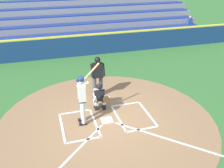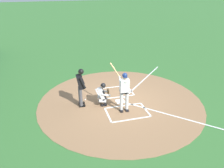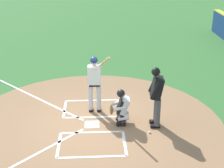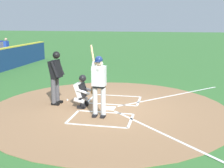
# 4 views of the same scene
# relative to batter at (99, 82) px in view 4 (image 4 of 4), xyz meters

# --- Properties ---
(ground_plane) EXTENTS (120.00, 120.00, 0.00)m
(ground_plane) POSITION_rel_batter_xyz_m (-0.86, 0.11, -1.10)
(ground_plane) COLOR #387033
(dirt_circle) EXTENTS (8.00, 8.00, 0.01)m
(dirt_circle) POSITION_rel_batter_xyz_m (-0.86, 0.11, -1.09)
(dirt_circle) COLOR #99704C
(dirt_circle) RESTS_ON ground
(home_plate_and_chalk) EXTENTS (7.93, 4.91, 0.01)m
(home_plate_and_chalk) POSITION_rel_batter_xyz_m (-0.86, 0.99, -1.08)
(home_plate_and_chalk) COLOR white
(home_plate_and_chalk) RESTS_ON dirt_circle
(batter) EXTENTS (0.95, 0.68, 2.13)m
(batter) POSITION_rel_batter_xyz_m (0.00, 0.00, 0.00)
(batter) COLOR silver
(batter) RESTS_ON ground
(catcher) EXTENTS (0.59, 0.62, 1.13)m
(catcher) POSITION_rel_batter_xyz_m (-0.82, -0.78, -0.51)
(catcher) COLOR black
(catcher) RESTS_ON ground
(plate_umpire) EXTENTS (0.59, 0.43, 1.86)m
(plate_umpire) POSITION_rel_batter_xyz_m (-0.99, -1.78, -0.02)
(plate_umpire) COLOR #4C4C51
(plate_umpire) RESTS_ON ground
(baseball) EXTENTS (0.07, 0.07, 0.07)m
(baseball) POSITION_rel_batter_xyz_m (-1.43, -1.55, -1.06)
(baseball) COLOR white
(baseball) RESTS_ON ground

